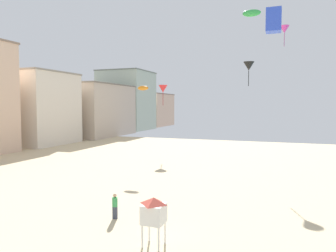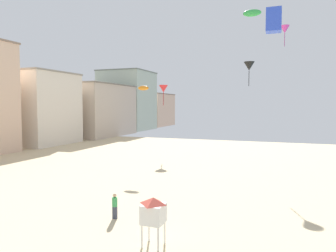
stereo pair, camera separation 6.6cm
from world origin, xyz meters
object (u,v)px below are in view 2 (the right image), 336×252
lifeguard_stand (153,211)px  kite_black_delta (249,66)px  kite_red_delta (163,89)px  kite_flyer (115,205)px  kite_blue_box (274,20)px  kite_green_parafoil (252,13)px  kite_orange_parafoil (143,88)px  kite_magenta_delta (285,29)px

lifeguard_stand → kite_black_delta: kite_black_delta is taller
lifeguard_stand → kite_red_delta: kite_red_delta is taller
kite_flyer → kite_blue_box: bearing=125.8°
kite_green_parafoil → kite_black_delta: bearing=-86.2°
kite_flyer → kite_blue_box: 17.49m
kite_orange_parafoil → kite_blue_box: bearing=-33.0°
kite_flyer → kite_black_delta: bearing=156.0°
kite_red_delta → kite_blue_box: bearing=-50.3°
kite_blue_box → kite_green_parafoil: size_ratio=0.75×
kite_blue_box → kite_red_delta: size_ratio=0.55×
kite_blue_box → kite_black_delta: 10.70m
lifeguard_stand → kite_red_delta: 33.41m
kite_flyer → kite_orange_parafoil: size_ratio=1.16×
kite_blue_box → kite_green_parafoil: bearing=100.9°
lifeguard_stand → kite_blue_box: kite_blue_box is taller
kite_black_delta → lifeguard_stand: bearing=-97.0°
kite_black_delta → kite_green_parafoil: size_ratio=1.15×
lifeguard_stand → kite_green_parafoil: kite_green_parafoil is taller
lifeguard_stand → kite_magenta_delta: kite_magenta_delta is taller
lifeguard_stand → kite_orange_parafoil: kite_orange_parafoil is taller
kite_green_parafoil → lifeguard_stand: bearing=-94.4°
kite_black_delta → kite_magenta_delta: size_ratio=1.36×
lifeguard_stand → kite_orange_parafoil: 24.01m
lifeguard_stand → kite_blue_box: 16.65m
lifeguard_stand → kite_black_delta: 22.91m
kite_flyer → lifeguard_stand: (3.86, -2.73, 0.92)m
kite_green_parafoil → kite_magenta_delta: bearing=-67.9°
lifeguard_stand → kite_blue_box: (5.33, 10.48, 11.78)m
kite_black_delta → kite_magenta_delta: 5.59m
kite_red_delta → kite_flyer: bearing=-75.1°
kite_orange_parafoil → kite_green_parafoil: size_ratio=0.62×
kite_flyer → kite_red_delta: bearing=-169.4°
lifeguard_stand → kite_orange_parafoil: bearing=100.8°
kite_red_delta → lifeguard_stand: bearing=-69.7°
kite_flyer → kite_black_delta: size_ratio=0.63×
kite_flyer → kite_red_delta: size_ratio=0.53×
kite_flyer → kite_orange_parafoil: (-6.15, 17.73, 8.50)m
kite_red_delta → kite_orange_parafoil: (1.24, -9.96, -0.44)m
kite_blue_box → kite_orange_parafoil: 18.78m
kite_black_delta → kite_orange_parafoil: 12.71m
kite_black_delta → kite_green_parafoil: 10.06m
kite_magenta_delta → kite_green_parafoil: size_ratio=0.84×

